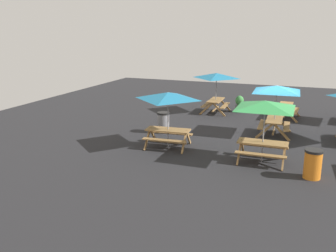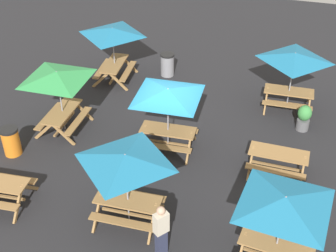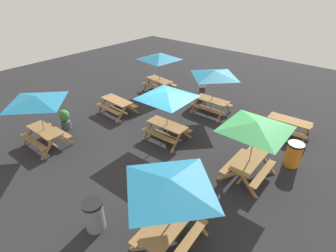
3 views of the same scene
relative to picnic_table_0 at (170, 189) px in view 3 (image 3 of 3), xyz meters
The scene contains 13 objects.
ground_plane 5.50m from the picnic_table_0, 48.14° to the right, with size 31.35×31.35×0.00m, color #232326.
picnic_table_0 is the anchor object (origin of this frame).
picnic_table_1 5.20m from the picnic_table_0, 48.60° to the right, with size 2.83×2.83×2.34m.
picnic_table_2 7.04m from the picnic_table_0, ahead, with size 2.05×2.05×2.34m.
picnic_table_3 10.66m from the picnic_table_0, 46.55° to the right, with size 2.81×2.81×2.34m.
picnic_table_4 3.89m from the picnic_table_0, 95.67° to the right, with size 2.83×2.83×2.34m.
picnic_table_5 8.27m from the picnic_table_0, 30.27° to the right, with size 1.84×1.58×0.81m.
picnic_table_6 8.05m from the picnic_table_0, 65.58° to the right, with size 2.05×2.05×2.34m.
picnic_table_7 7.86m from the picnic_table_0, 93.58° to the right, with size 1.89×1.64×0.81m.
trash_bin_orange 5.97m from the picnic_table_0, 103.73° to the right, with size 0.59×0.59×0.98m.
trash_bin_gray 2.66m from the picnic_table_0, 27.01° to the left, with size 0.59×0.59×0.98m.
potted_plant_0 7.96m from the picnic_table_0, 11.04° to the right, with size 0.48×0.48×0.97m.
person_standing 9.49m from the picnic_table_0, 61.12° to the right, with size 0.39×0.42×1.67m.
Camera 3 is at (-6.36, 7.34, 6.42)m, focal length 28.00 mm.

